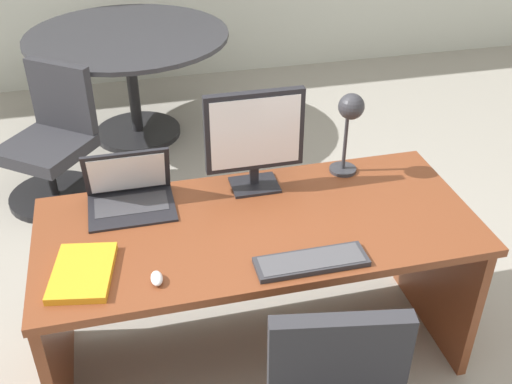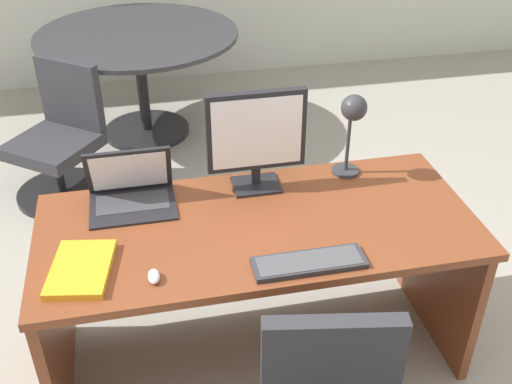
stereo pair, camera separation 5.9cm
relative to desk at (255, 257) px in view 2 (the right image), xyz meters
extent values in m
plane|color=gray|center=(0.00, 1.45, -0.52)|extent=(12.00, 12.00, 0.00)
cube|color=brown|center=(0.00, -0.05, 0.20)|extent=(1.72, 0.77, 0.03)
cube|color=brown|center=(-0.84, -0.05, -0.17)|extent=(0.04, 0.67, 0.70)
cube|color=brown|center=(0.84, -0.05, -0.17)|extent=(0.04, 0.67, 0.70)
cube|color=brown|center=(0.00, 0.24, -0.14)|extent=(1.52, 0.02, 0.49)
cube|color=black|center=(0.05, 0.21, 0.22)|extent=(0.20, 0.16, 0.01)
cube|color=black|center=(0.05, 0.22, 0.27)|extent=(0.04, 0.02, 0.08)
cube|color=black|center=(0.05, 0.21, 0.48)|extent=(0.41, 0.04, 0.34)
cube|color=white|center=(0.05, 0.19, 0.48)|extent=(0.37, 0.00, 0.30)
cube|color=black|center=(-0.48, 0.16, 0.22)|extent=(0.35, 0.26, 0.01)
cube|color=#38383D|center=(-0.48, 0.18, 0.23)|extent=(0.29, 0.14, 0.00)
cube|color=black|center=(-0.48, 0.25, 0.34)|extent=(0.35, 0.10, 0.23)
cube|color=white|center=(-0.48, 0.24, 0.34)|extent=(0.30, 0.08, 0.19)
cube|color=#2D2D33|center=(0.12, -0.34, 0.22)|extent=(0.41, 0.13, 0.02)
cube|color=#47474C|center=(0.12, -0.34, 0.24)|extent=(0.37, 0.11, 0.00)
ellipsoid|color=silver|center=(-0.42, -0.31, 0.23)|extent=(0.04, 0.07, 0.03)
cylinder|color=#2D2D33|center=(0.46, 0.24, 0.22)|extent=(0.12, 0.12, 0.01)
cylinder|color=#2D2D33|center=(0.46, 0.24, 0.37)|extent=(0.02, 0.02, 0.27)
sphere|color=#2D2D33|center=(0.46, 0.21, 0.54)|extent=(0.11, 0.11, 0.11)
cube|color=orange|center=(-0.67, -0.21, 0.23)|extent=(0.25, 0.33, 0.03)
cube|color=#2D2D33|center=(0.08, -0.74, 0.14)|extent=(0.44, 0.13, 0.41)
cylinder|color=black|center=(-0.36, 2.24, -0.50)|extent=(0.63, 0.63, 0.04)
cylinder|color=black|center=(-0.36, 2.24, -0.13)|extent=(0.08, 0.08, 0.71)
cylinder|color=#2D2D33|center=(-0.36, 2.24, 0.24)|extent=(1.39, 1.39, 0.03)
cylinder|color=black|center=(-0.94, 1.49, -0.50)|extent=(0.56, 0.56, 0.04)
cylinder|color=black|center=(-0.94, 1.49, -0.34)|extent=(0.05, 0.05, 0.28)
cube|color=#2D2D33|center=(-0.94, 1.49, -0.16)|extent=(0.64, 0.64, 0.08)
cube|color=#2D2D33|center=(-0.81, 1.66, 0.09)|extent=(0.38, 0.31, 0.43)
camera|label=1|loc=(-0.47, -1.93, 1.63)|focal=42.89mm
camera|label=2|loc=(-0.41, -1.95, 1.63)|focal=42.89mm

